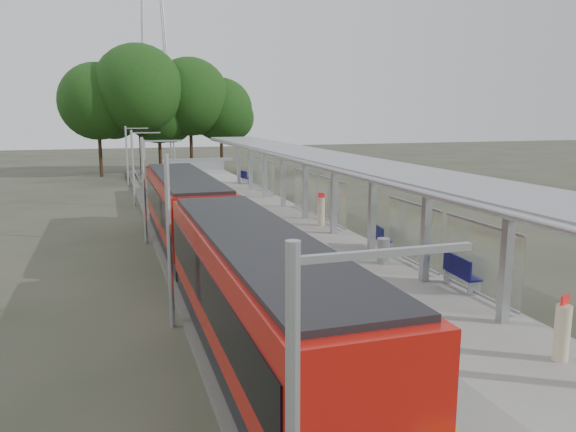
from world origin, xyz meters
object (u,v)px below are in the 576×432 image
(train, at_px, (209,236))
(litter_bin, at_px, (383,251))
(bench_far, at_px, (244,177))
(bench_near, at_px, (460,272))
(info_pillar_far, at_px, (321,211))
(info_pillar_near, at_px, (562,332))
(bench_mid, at_px, (379,237))

(train, xyz_separation_m, litter_bin, (6.22, -1.94, -0.57))
(train, bearing_deg, bench_far, 73.54)
(bench_near, relative_size, litter_bin, 1.73)
(info_pillar_far, bearing_deg, train, -136.18)
(train, xyz_separation_m, bench_near, (7.10, -5.52, -0.46))
(bench_near, relative_size, bench_far, 1.10)
(bench_far, bearing_deg, train, -117.70)
(bench_near, distance_m, bench_far, 28.96)
(bench_near, bearing_deg, info_pillar_near, -95.25)
(train, bearing_deg, bench_near, -37.86)
(bench_near, xyz_separation_m, bench_far, (-0.18, 28.96, -0.06))
(train, bearing_deg, info_pillar_near, -60.06)
(bench_far, bearing_deg, bench_mid, -100.78)
(bench_far, height_order, info_pillar_near, info_pillar_near)
(bench_mid, bearing_deg, bench_far, 98.78)
(info_pillar_far, relative_size, litter_bin, 1.71)
(bench_near, bearing_deg, litter_bin, 108.32)
(train, distance_m, litter_bin, 6.55)
(info_pillar_near, bearing_deg, info_pillar_far, 69.72)
(bench_mid, xyz_separation_m, litter_bin, (-0.89, -2.06, -0.06))
(bench_near, xyz_separation_m, bench_mid, (0.01, 5.64, -0.05))
(train, xyz_separation_m, bench_far, (6.92, 23.44, -0.53))
(litter_bin, bearing_deg, bench_near, -76.21)
(bench_mid, height_order, info_pillar_far, info_pillar_far)
(train, relative_size, litter_bin, 28.60)
(litter_bin, bearing_deg, train, 162.66)
(bench_mid, relative_size, info_pillar_near, 0.99)
(train, bearing_deg, info_pillar_far, 39.88)
(bench_near, height_order, info_pillar_near, info_pillar_near)
(litter_bin, bearing_deg, bench_far, 88.42)
(info_pillar_near, xyz_separation_m, info_pillar_far, (0.39, 16.27, 0.04))
(bench_mid, xyz_separation_m, info_pillar_near, (-0.91, -10.88, 0.14))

